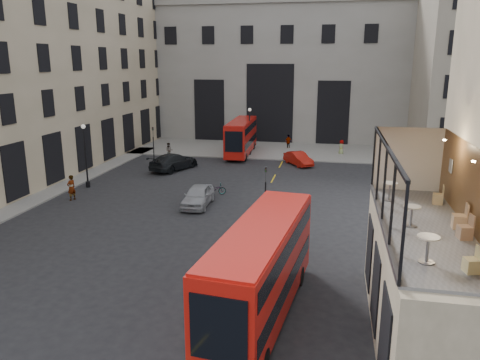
% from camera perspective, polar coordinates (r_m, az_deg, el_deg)
% --- Properties ---
extents(ground, '(140.00, 140.00, 0.00)m').
position_cam_1_polar(ground, '(20.08, 0.85, -16.83)').
color(ground, black).
rests_on(ground, ground).
extents(host_frontage, '(3.00, 11.00, 4.50)m').
position_cam_1_polar(host_frontage, '(19.07, 20.91, -11.96)').
color(host_frontage, '#C8B596').
rests_on(host_frontage, ground).
extents(cafe_floor, '(3.00, 10.00, 0.10)m').
position_cam_1_polar(cafe_floor, '(18.21, 21.55, -5.43)').
color(cafe_floor, slate).
rests_on(cafe_floor, host_frontage).
extents(gateway, '(35.00, 10.60, 18.00)m').
position_cam_1_polar(gateway, '(65.40, 4.32, 13.44)').
color(gateway, gray).
rests_on(gateway, ground).
extents(pavement_far, '(40.00, 12.00, 0.12)m').
position_cam_1_polar(pavement_far, '(56.60, 1.88, 3.83)').
color(pavement_far, slate).
rests_on(pavement_far, ground).
extents(traffic_light_near, '(0.16, 0.20, 3.80)m').
position_cam_1_polar(traffic_light_near, '(30.26, 3.14, -0.94)').
color(traffic_light_near, black).
rests_on(traffic_light_near, ground).
extents(traffic_light_far, '(0.16, 0.20, 3.80)m').
position_cam_1_polar(traffic_light_far, '(49.06, -10.53, 4.77)').
color(traffic_light_far, black).
rests_on(traffic_light_far, ground).
extents(street_lamp_a, '(0.36, 0.36, 5.33)m').
position_cam_1_polar(street_lamp_a, '(41.06, -18.27, 2.39)').
color(street_lamp_a, black).
rests_on(street_lamp_a, ground).
extents(street_lamp_b, '(0.36, 0.36, 5.33)m').
position_cam_1_polar(street_lamp_b, '(52.32, 1.17, 5.56)').
color(street_lamp_b, black).
rests_on(street_lamp_b, ground).
extents(bus_near, '(3.41, 10.33, 4.04)m').
position_cam_1_polar(bus_near, '(19.41, 2.64, -10.41)').
color(bus_near, red).
rests_on(bus_near, ground).
extents(bus_far, '(2.62, 9.88, 3.91)m').
position_cam_1_polar(bus_far, '(52.90, 0.15, 5.45)').
color(bus_far, '#AD120C').
rests_on(bus_far, ground).
extents(car_a, '(1.95, 4.51, 1.52)m').
position_cam_1_polar(car_a, '(34.49, -5.16, -1.93)').
color(car_a, gray).
rests_on(car_a, ground).
extents(car_b, '(3.42, 4.16, 1.34)m').
position_cam_1_polar(car_b, '(48.22, 7.12, 2.61)').
color(car_b, '#A21209').
rests_on(car_b, ground).
extents(car_c, '(4.17, 6.03, 1.62)m').
position_cam_1_polar(car_c, '(46.13, -8.07, 2.23)').
color(car_c, black).
rests_on(car_c, ground).
extents(bicycle, '(1.81, 1.13, 0.90)m').
position_cam_1_polar(bicycle, '(37.32, -3.06, -1.12)').
color(bicycle, gray).
rests_on(bicycle, ground).
extents(cyclist, '(0.62, 0.79, 1.90)m').
position_cam_1_polar(cyclist, '(28.56, 1.93, -4.97)').
color(cyclist, yellow).
rests_on(cyclist, ground).
extents(pedestrian_a, '(0.95, 0.81, 1.70)m').
position_cam_1_polar(pedestrian_a, '(51.74, -8.64, 3.57)').
color(pedestrian_a, gray).
rests_on(pedestrian_a, ground).
extents(pedestrian_b, '(1.14, 0.90, 1.55)m').
position_cam_1_polar(pedestrian_b, '(54.93, -0.15, 4.27)').
color(pedestrian_b, gray).
rests_on(pedestrian_b, ground).
extents(pedestrian_c, '(1.06, 1.01, 1.76)m').
position_cam_1_polar(pedestrian_c, '(56.85, 5.91, 4.65)').
color(pedestrian_c, gray).
rests_on(pedestrian_c, ground).
extents(pedestrian_d, '(0.95, 0.97, 1.69)m').
position_cam_1_polar(pedestrian_d, '(54.42, 12.25, 3.92)').
color(pedestrian_d, gray).
rests_on(pedestrian_d, ground).
extents(pedestrian_e, '(0.68, 0.83, 1.97)m').
position_cam_1_polar(pedestrian_e, '(37.93, -19.87, -0.88)').
color(pedestrian_e, gray).
rests_on(pedestrian_e, ground).
extents(cafe_table_near, '(0.66, 0.66, 0.83)m').
position_cam_1_polar(cafe_table_near, '(14.89, 21.93, -7.38)').
color(cafe_table_near, silver).
rests_on(cafe_table_near, cafe_floor).
extents(cafe_table_mid, '(0.61, 0.61, 0.76)m').
position_cam_1_polar(cafe_table_mid, '(17.88, 20.21, -3.78)').
color(cafe_table_mid, beige).
rests_on(cafe_table_mid, cafe_floor).
extents(cafe_table_far, '(0.63, 0.63, 0.78)m').
position_cam_1_polar(cafe_table_far, '(20.86, 17.80, -1.01)').
color(cafe_table_far, silver).
rests_on(cafe_table_far, cafe_floor).
extents(cafe_chair_a, '(0.46, 0.46, 0.77)m').
position_cam_1_polar(cafe_chair_a, '(14.87, 26.43, -9.22)').
color(cafe_chair_a, '#CDB976').
rests_on(cafe_chair_a, cafe_floor).
extents(cafe_chair_b, '(0.48, 0.48, 0.85)m').
position_cam_1_polar(cafe_chair_b, '(17.43, 25.75, -5.67)').
color(cafe_chair_b, tan).
rests_on(cafe_chair_b, cafe_floor).
extents(cafe_chair_c, '(0.48, 0.48, 0.93)m').
position_cam_1_polar(cafe_chair_c, '(18.39, 25.21, -4.52)').
color(cafe_chair_c, '#DAAC7E').
rests_on(cafe_chair_c, cafe_floor).
extents(cafe_chair_d, '(0.45, 0.45, 0.80)m').
position_cam_1_polar(cafe_chair_d, '(21.13, 23.00, -2.06)').
color(cafe_chair_d, tan).
rests_on(cafe_chair_d, cafe_floor).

